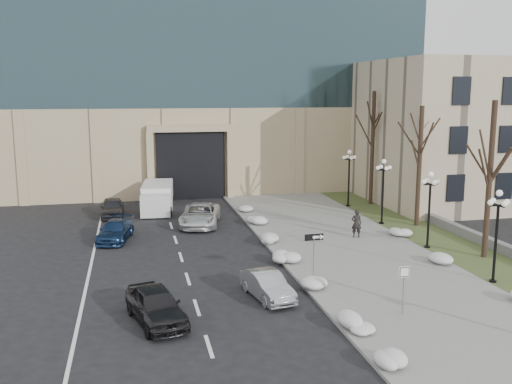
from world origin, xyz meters
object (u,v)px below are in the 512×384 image
(one_way_sign, at_px, (317,243))
(keep_sign, at_px, (404,280))
(car_a, at_px, (156,305))
(car_d, at_px, (200,215))
(car_b, at_px, (267,285))
(lamppost_d, at_px, (349,170))
(box_truck, at_px, (157,198))
(lamppost_b, at_px, (430,199))
(lamppost_c, at_px, (383,183))
(car_e, at_px, (112,207))
(lamppost_a, at_px, (497,224))
(car_c, at_px, (115,231))
(pedestrian, at_px, (356,223))

(one_way_sign, bearing_deg, keep_sign, -64.20)
(car_a, height_order, car_d, car_d)
(one_way_sign, bearing_deg, car_b, -161.47)
(one_way_sign, distance_m, lamppost_d, 20.01)
(car_b, relative_size, box_truck, 0.55)
(lamppost_b, bearing_deg, car_a, -155.00)
(box_truck, distance_m, lamppost_c, 17.82)
(car_d, relative_size, car_e, 1.32)
(one_way_sign, height_order, lamppost_a, lamppost_a)
(car_e, xyz_separation_m, keep_sign, (12.60, -22.92, 0.92))
(lamppost_a, distance_m, lamppost_d, 19.50)
(car_c, bearing_deg, keep_sign, -39.84)
(car_e, bearing_deg, car_d, -35.21)
(keep_sign, bearing_deg, lamppost_d, 80.12)
(car_a, height_order, lamppost_b, lamppost_b)
(box_truck, bearing_deg, car_d, -59.78)
(one_way_sign, relative_size, lamppost_b, 0.56)
(lamppost_b, xyz_separation_m, lamppost_d, (0.00, 13.00, 0.00))
(car_d, distance_m, car_e, 7.58)
(car_d, bearing_deg, lamppost_a, -38.09)
(car_b, height_order, one_way_sign, one_way_sign)
(one_way_sign, bearing_deg, box_truck, 106.29)
(car_b, bearing_deg, car_e, 99.63)
(lamppost_b, relative_size, lamppost_d, 1.00)
(keep_sign, bearing_deg, lamppost_a, 30.67)
(car_d, xyz_separation_m, lamppost_b, (12.75, -9.16, 2.30))
(car_e, bearing_deg, car_a, -84.01)
(car_b, xyz_separation_m, pedestrian, (8.17, 9.23, 0.41))
(lamppost_a, bearing_deg, car_b, 177.67)
(car_d, distance_m, pedestrian, 11.17)
(car_c, bearing_deg, car_d, 39.17)
(car_d, relative_size, box_truck, 0.81)
(lamppost_b, distance_m, lamppost_d, 13.00)
(box_truck, bearing_deg, car_e, -149.54)
(car_c, height_order, lamppost_d, lamppost_d)
(keep_sign, bearing_deg, car_b, 152.36)
(car_c, distance_m, box_truck, 9.47)
(lamppost_b, bearing_deg, pedestrian, 135.93)
(pedestrian, relative_size, lamppost_d, 0.38)
(box_truck, relative_size, one_way_sign, 2.56)
(car_b, bearing_deg, lamppost_a, -13.68)
(lamppost_a, bearing_deg, car_e, 133.48)
(car_d, distance_m, lamppost_b, 15.86)
(car_a, relative_size, lamppost_c, 0.92)
(car_d, distance_m, lamppost_a, 20.32)
(one_way_sign, bearing_deg, car_e, 116.73)
(lamppost_d, bearing_deg, lamppost_c, -90.00)
(car_a, height_order, lamppost_c, lamppost_c)
(car_c, relative_size, box_truck, 0.64)
(lamppost_c, bearing_deg, car_b, -132.46)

